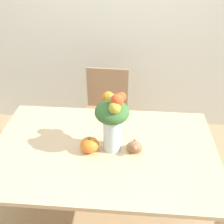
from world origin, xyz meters
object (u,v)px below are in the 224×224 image
dining_chair_near_window (106,114)px  flower_vase (112,119)px  pumpkin (90,145)px  turkey_figurine (134,145)px

dining_chair_near_window → flower_vase: bearing=-79.0°
flower_vase → pumpkin: flower_vase is taller
pumpkin → dining_chair_near_window: (0.02, 0.82, -0.32)m
flower_vase → dining_chair_near_window: 0.93m
pumpkin → turkey_figurine: bearing=5.7°
turkey_figurine → pumpkin: bearing=-174.3°
turkey_figurine → flower_vase: bearing=174.9°
flower_vase → pumpkin: size_ratio=3.53×
flower_vase → pumpkin: bearing=-163.8°
flower_vase → turkey_figurine: 0.24m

